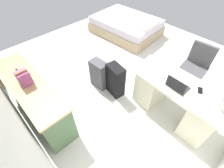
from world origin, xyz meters
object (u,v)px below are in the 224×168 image
at_px(credenza, 36,99).
at_px(laptop, 177,86).
at_px(desk, 175,99).
at_px(figurine_small, 17,70).
at_px(suitcase_black, 115,80).
at_px(computer_mouse, 164,77).
at_px(office_chair, 193,70).
at_px(suitcase_spare_grey, 99,74).
at_px(cell_phone_near_laptop, 200,90).
at_px(desk_lamp, 224,93).
at_px(bed, 126,26).

height_order(credenza, laptop, laptop).
xyz_separation_m(desk, figurine_small, (1.99, 1.72, 0.45)).
xyz_separation_m(desk, suitcase_black, (1.07, 0.38, -0.05)).
bearing_deg(suitcase_black, computer_mouse, -149.24).
distance_m(office_chair, suitcase_spare_grey, 1.90).
height_order(cell_phone_near_laptop, desk_lamp, desk_lamp).
bearing_deg(figurine_small, office_chair, -124.99).
distance_m(desk, figurine_small, 2.67).
distance_m(suitcase_spare_grey, figurine_small, 1.45).
bearing_deg(desk_lamp, suitcase_black, 13.04).
height_order(desk, desk_lamp, desk_lamp).
xyz_separation_m(bed, laptop, (-2.54, 1.67, 0.55)).
relative_size(suitcase_black, computer_mouse, 6.76).
bearing_deg(desk, figurine_small, 40.94).
distance_m(desk, cell_phone_near_laptop, 0.44).
bearing_deg(laptop, office_chair, -83.63).
relative_size(suitcase_black, desk_lamp, 1.96).
distance_m(suitcase_black, laptop, 1.16).
bearing_deg(desk, suitcase_black, 19.71).
xyz_separation_m(cell_phone_near_laptop, desk_lamp, (-0.26, 0.11, 0.25)).
relative_size(desk, credenza, 0.81).
height_order(suitcase_spare_grey, cell_phone_near_laptop, cell_phone_near_laptop).
xyz_separation_m(desk, bed, (2.57, -1.55, -0.14)).
bearing_deg(figurine_small, credenza, -179.73).
xyz_separation_m(office_chair, suitcase_spare_grey, (1.30, 1.38, -0.11)).
distance_m(bed, desk_lamp, 3.54).
bearing_deg(figurine_small, suitcase_black, -124.31).
height_order(suitcase_black, computer_mouse, computer_mouse).
relative_size(office_chair, credenza, 0.52).
bearing_deg(figurine_small, bed, -79.85).
bearing_deg(bed, office_chair, 165.01).
xyz_separation_m(office_chair, desk_lamp, (-0.66, 0.92, 0.58)).
xyz_separation_m(credenza, bed, (0.91, -3.27, -0.15)).
bearing_deg(computer_mouse, suitcase_black, 24.09).
xyz_separation_m(office_chair, computer_mouse, (0.14, 0.97, 0.34)).
height_order(suitcase_spare_grey, laptop, laptop).
bearing_deg(laptop, bed, -33.31).
xyz_separation_m(suitcase_black, computer_mouse, (-0.78, -0.32, 0.42)).
height_order(suitcase_spare_grey, figurine_small, figurine_small).
xyz_separation_m(desk, computer_mouse, (0.29, 0.07, 0.37)).
height_order(office_chair, suitcase_spare_grey, office_chair).
relative_size(office_chair, laptop, 2.96).
distance_m(desk, credenza, 2.39).
bearing_deg(figurine_small, computer_mouse, -135.62).
height_order(office_chair, cell_phone_near_laptop, office_chair).
distance_m(suitcase_black, figurine_small, 1.69).
relative_size(credenza, figurine_small, 16.36).
height_order(desk, bed, desk).
height_order(suitcase_black, suitcase_spare_grey, suitcase_black).
bearing_deg(bed, computer_mouse, 144.64).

